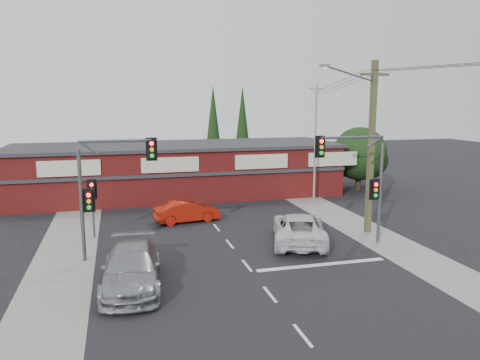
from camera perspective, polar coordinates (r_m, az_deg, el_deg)
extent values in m
plane|color=black|center=(23.22, 0.37, -9.84)|extent=(120.00, 120.00, 0.00)
cube|color=black|center=(27.85, -2.35, -6.49)|extent=(14.00, 70.00, 0.01)
cube|color=gray|center=(27.38, -20.14, -7.36)|extent=(3.00, 70.00, 0.02)
cube|color=gray|center=(30.75, 13.38, -5.17)|extent=(3.00, 70.00, 0.02)
cube|color=silver|center=(23.03, 9.95, -10.12)|extent=(6.50, 0.35, 0.01)
imported|color=silver|center=(26.05, 7.21, -5.84)|extent=(4.46, 6.48, 1.64)
imported|color=gray|center=(20.41, -13.07, -10.42)|extent=(2.80, 5.95, 1.68)
imported|color=#A8190A|center=(30.38, -6.48, -3.82)|extent=(4.37, 2.09, 1.38)
cube|color=silver|center=(16.60, 7.66, -18.26)|extent=(0.12, 1.60, 0.01)
cube|color=silver|center=(19.52, 3.67, -13.74)|extent=(0.12, 1.60, 0.01)
cube|color=silver|center=(22.59, 0.84, -10.37)|extent=(0.12, 1.60, 0.01)
cube|color=silver|center=(25.76, -1.26, -7.81)|extent=(0.12, 1.60, 0.01)
cube|color=silver|center=(29.00, -2.88, -5.81)|extent=(0.12, 1.60, 0.01)
cube|color=silver|center=(32.29, -4.16, -4.20)|extent=(0.12, 1.60, 0.01)
cube|color=silver|center=(35.60, -5.20, -2.90)|extent=(0.12, 1.60, 0.01)
cube|color=silver|center=(38.95, -6.06, -1.81)|extent=(0.12, 1.60, 0.01)
cube|color=silver|center=(42.31, -6.78, -0.90)|extent=(0.12, 1.60, 0.01)
cube|color=silver|center=(45.69, -7.40, -0.12)|extent=(0.12, 1.60, 0.01)
cube|color=#460E0E|center=(38.84, -7.66, 1.10)|extent=(26.00, 8.00, 4.00)
cube|color=#2D2D30|center=(38.58, -7.73, 4.18)|extent=(26.40, 8.40, 0.25)
cube|color=beige|center=(34.53, -20.11, 1.35)|extent=(4.20, 0.12, 1.10)
cube|color=beige|center=(34.59, -8.49, 1.86)|extent=(4.20, 0.12, 1.10)
cube|color=beige|center=(36.02, 2.65, 2.26)|extent=(4.20, 0.12, 1.10)
cube|color=beige|center=(38.24, 11.26, 2.52)|extent=(4.20, 0.12, 1.10)
cube|color=#2D2D30|center=(34.78, -6.81, 0.60)|extent=(26.00, 0.15, 0.25)
cylinder|color=#2D2116|center=(41.97, 14.24, 0.01)|extent=(0.50, 0.50, 1.80)
sphere|color=black|center=(41.65, 14.37, 3.12)|extent=(4.60, 4.60, 4.60)
sphere|color=black|center=(43.34, 15.42, 2.39)|extent=(3.40, 3.40, 3.40)
sphere|color=black|center=(42.38, 11.86, 2.10)|extent=(2.80, 2.80, 2.80)
cylinder|color=#2D2116|center=(46.55, -3.23, 1.35)|extent=(0.24, 0.24, 2.00)
cone|color=black|center=(46.11, -3.28, 6.89)|extent=(1.80, 1.80, 7.50)
cylinder|color=#2D2116|center=(49.28, 0.29, 1.84)|extent=(0.24, 0.24, 2.00)
cone|color=black|center=(48.86, 0.30, 7.07)|extent=(1.80, 1.80, 7.50)
cylinder|color=#47494C|center=(23.72, -18.75, -3.04)|extent=(0.18, 0.18, 5.50)
cylinder|color=#47494C|center=(23.19, -14.97, 4.63)|extent=(3.40, 0.14, 0.14)
cylinder|color=#47494C|center=(23.25, -17.87, 3.76)|extent=(0.82, 0.14, 0.63)
cube|color=black|center=(23.29, -10.73, 3.70)|extent=(0.32, 0.22, 0.95)
cube|color=black|center=(23.36, -10.74, 3.71)|extent=(0.55, 0.04, 1.15)
cylinder|color=#FF0C07|center=(23.13, -10.73, 4.40)|extent=(0.20, 0.06, 0.20)
cylinder|color=orange|center=(23.16, -10.70, 3.66)|extent=(0.20, 0.06, 0.20)
cylinder|color=#0CE526|center=(23.20, -10.68, 2.93)|extent=(0.20, 0.06, 0.20)
cube|color=black|center=(23.64, -17.94, -2.41)|extent=(0.32, 0.22, 0.95)
cube|color=black|center=(23.71, -17.93, -2.38)|extent=(0.55, 0.04, 1.15)
cylinder|color=#FF0C07|center=(23.46, -17.99, -1.76)|extent=(0.20, 0.06, 0.20)
cylinder|color=orange|center=(23.52, -17.95, -2.48)|extent=(0.20, 0.06, 0.20)
cylinder|color=#0CE526|center=(23.58, -17.91, -3.19)|extent=(0.20, 0.06, 0.20)
cylinder|color=#47494C|center=(26.52, 16.72, -1.62)|extent=(0.18, 0.18, 5.50)
cylinder|color=#47494C|center=(25.21, 13.56, 5.07)|extent=(3.60, 0.14, 0.14)
cylinder|color=#47494C|center=(25.85, 16.00, 4.41)|extent=(0.82, 0.14, 0.63)
cube|color=black|center=(24.45, 9.79, 4.00)|extent=(0.32, 0.22, 0.95)
cube|color=black|center=(24.51, 9.72, 4.02)|extent=(0.55, 0.04, 1.15)
cylinder|color=#FF0C07|center=(24.30, 9.94, 4.68)|extent=(0.20, 0.06, 0.20)
cylinder|color=orange|center=(24.33, 9.92, 3.97)|extent=(0.20, 0.06, 0.20)
cylinder|color=#0CE526|center=(24.36, 9.89, 3.27)|extent=(0.20, 0.06, 0.20)
cube|color=black|center=(26.29, 16.09, -1.13)|extent=(0.32, 0.22, 0.95)
cube|color=black|center=(26.35, 16.02, -1.10)|extent=(0.55, 0.04, 1.15)
cylinder|color=#FF0C07|center=(26.13, 16.27, -0.53)|extent=(0.20, 0.06, 0.20)
cylinder|color=orange|center=(26.18, 16.24, -1.18)|extent=(0.20, 0.06, 0.20)
cylinder|color=#0CE526|center=(26.24, 16.21, -1.82)|extent=(0.20, 0.06, 0.20)
cylinder|color=#47494C|center=(27.87, -17.47, -3.75)|extent=(0.12, 0.12, 3.00)
cube|color=black|center=(27.60, -17.61, -1.12)|extent=(0.32, 0.22, 0.95)
cube|color=black|center=(27.67, -17.60, -1.09)|extent=(0.55, 0.04, 1.15)
cylinder|color=#FF0C07|center=(27.42, -17.65, -0.56)|extent=(0.20, 0.06, 0.20)
cylinder|color=orange|center=(27.48, -17.62, -1.17)|extent=(0.20, 0.06, 0.20)
cylinder|color=#0CE526|center=(27.53, -17.59, -1.78)|extent=(0.20, 0.06, 0.20)
cube|color=brown|center=(28.15, 15.69, 3.70)|extent=(0.30, 0.30, 10.00)
cube|color=brown|center=(28.04, 16.09, 12.27)|extent=(1.80, 0.14, 0.14)
cylinder|color=#47494C|center=(27.13, 13.29, 12.48)|extent=(3.23, 0.39, 0.89)
cube|color=slate|center=(26.31, 10.31, 13.55)|extent=(0.55, 0.25, 0.18)
cylinder|color=silver|center=(26.31, 10.31, 13.33)|extent=(0.28, 0.28, 0.05)
cylinder|color=gray|center=(36.40, 9.15, 4.45)|extent=(0.16, 0.16, 9.00)
cube|color=gray|center=(36.26, 9.33, 10.91)|extent=(1.20, 0.10, 0.10)
cylinder|color=black|center=(31.83, 11.29, 11.39)|extent=(0.73, 9.01, 1.22)
cylinder|color=black|center=(32.09, 12.27, 11.34)|extent=(0.52, 9.00, 1.22)
cylinder|color=black|center=(32.36, 13.22, 11.29)|extent=(0.31, 9.00, 1.22)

